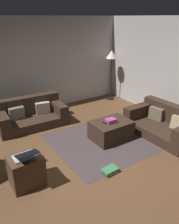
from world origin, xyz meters
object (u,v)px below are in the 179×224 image
ottoman (111,130)px  laptop (25,156)px  gift_box (111,121)px  tv_remote (106,123)px  corner_lamp (111,58)px  side_table (26,170)px  couch_left (31,115)px  couch_right (165,124)px  book_stack (110,170)px

ottoman → laptop: (-2.09, -0.47, 0.37)m
gift_box → tv_remote: gift_box is taller
gift_box → corner_lamp: size_ratio=0.13×
gift_box → side_table: (-2.06, -0.39, -0.21)m
tv_remote → laptop: bearing=167.6°
couch_left → corner_lamp: corner_lamp is taller
ottoman → tv_remote: size_ratio=5.46×
couch_left → gift_box: 2.13m
tv_remote → gift_box: bearing=-37.3°
couch_right → side_table: size_ratio=3.13×
gift_box → book_stack: 1.25m
book_stack → corner_lamp: bearing=51.6°
laptop → corner_lamp: bearing=34.7°
couch_left → side_table: bearing=70.6°
couch_right → laptop: (-3.29, 0.04, 0.32)m
couch_right → corner_lamp: corner_lamp is taller
tv_remote → book_stack: bearing=-149.3°
couch_left → side_table: (-0.85, -2.13, -0.00)m
couch_right → side_table: bearing=87.4°
corner_lamp → book_stack: bearing=-128.4°
couch_right → book_stack: couch_right is taller
couch_right → book_stack: size_ratio=5.56×
couch_left → ottoman: couch_left is taller
couch_left → couch_right: 3.30m
ottoman → side_table: size_ratio=1.66×
laptop → couch_right: bearing=-0.7°
couch_left → corner_lamp: (2.91, 0.41, 1.09)m
ottoman → gift_box: gift_box is taller
couch_right → gift_box: (-1.23, 0.48, 0.21)m
gift_box → side_table: side_table is taller
gift_box → book_stack: (-0.74, -0.92, -0.42)m
couch_right → gift_box: couch_right is taller
side_table → couch_right: bearing=-1.6°
side_table → book_stack: bearing=-21.9°
couch_left → gift_box: (1.21, -1.74, 0.21)m
gift_box → laptop: size_ratio=0.55×
book_stack → couch_left: bearing=100.0°
side_table → book_stack: side_table is taller
side_table → corner_lamp: 4.67m
couch_right → tv_remote: size_ratio=10.30×
tv_remote → side_table: bearing=166.0°
ottoman → side_table: bearing=-168.7°
couch_left → couch_right: bearing=139.9°
side_table → book_stack: size_ratio=1.78×
couch_right → ottoman: bearing=65.8°
couch_right → tv_remote: (-1.35, 0.51, 0.18)m
couch_left → book_stack: size_ratio=5.74×
ottoman → laptop: laptop is taller
corner_lamp → laptop: bearing=-145.3°
gift_box → tv_remote: size_ratio=1.34×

